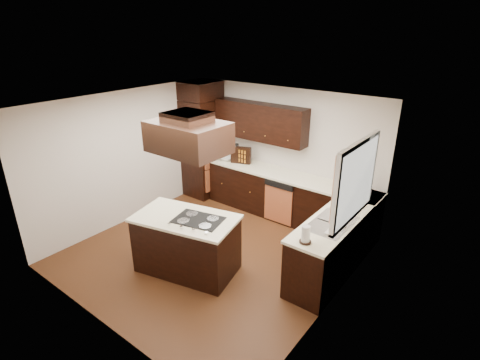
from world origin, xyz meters
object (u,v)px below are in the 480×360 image
at_px(range_hood, 188,137).
at_px(spice_rack, 241,155).
at_px(oven_column, 203,148).
at_px(island, 187,245).

xyz_separation_m(range_hood, spice_rack, (-0.87, 2.32, -1.07)).
relative_size(oven_column, spice_rack, 5.14).
height_order(island, range_hood, range_hood).
height_order(oven_column, range_hood, range_hood).
height_order(island, spice_rack, spice_rack).
bearing_deg(range_hood, island, -156.07).
bearing_deg(range_hood, spice_rack, 110.61).
distance_m(island, range_hood, 1.72).
xyz_separation_m(island, spice_rack, (-0.76, 2.37, 0.65)).
bearing_deg(spice_rack, range_hood, -90.24).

